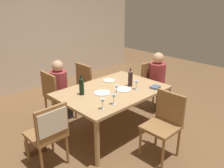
{
  "coord_description": "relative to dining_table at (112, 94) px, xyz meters",
  "views": [
    {
      "loc": [
        -2.51,
        -2.57,
        2.2
      ],
      "look_at": [
        0.0,
        0.0,
        0.84
      ],
      "focal_mm": 39.08,
      "sensor_mm": 36.0,
      "label": 1
    }
  ],
  "objects": [
    {
      "name": "person_man_bearded",
      "position": [
        -0.35,
        0.96,
        -0.02
      ],
      "size": [
        0.34,
        0.29,
        1.11
      ],
      "rotation": [
        0.0,
        0.0,
        -1.57
      ],
      "color": "#33333D",
      "rests_on": "ground_plane"
    },
    {
      "name": "chair_right_end",
      "position": [
        1.22,
        0.09,
        -0.13
      ],
      "size": [
        0.44,
        0.44,
        0.92
      ],
      "rotation": [
        0.0,
        0.0,
        3.14
      ],
      "color": "olive",
      "rests_on": "ground_plane"
    },
    {
      "name": "handbag",
      "position": [
        -1.22,
        0.35,
        -0.55
      ],
      "size": [
        0.29,
        0.15,
        0.22
      ],
      "primitive_type": "cube",
      "rotation": [
        0.0,
        0.0,
        -0.12
      ],
      "color": "brown",
      "rests_on": "ground_plane"
    },
    {
      "name": "chair_near",
      "position": [
        0.09,
        -0.96,
        -0.13
      ],
      "size": [
        0.44,
        0.44,
        0.92
      ],
      "rotation": [
        0.0,
        0.0,
        1.57
      ],
      "color": "olive",
      "rests_on": "ground_plane"
    },
    {
      "name": "chair_far_right",
      "position": [
        0.29,
        0.96,
        -0.13
      ],
      "size": [
        0.44,
        0.44,
        0.92
      ],
      "rotation": [
        0.0,
        0.0,
        -1.57
      ],
      "color": "olive",
      "rests_on": "ground_plane"
    },
    {
      "name": "dining_table",
      "position": [
        0.0,
        0.0,
        0.0
      ],
      "size": [
        1.67,
        1.15,
        0.74
      ],
      "color": "tan",
      "rests_on": "ground_plane"
    },
    {
      "name": "wine_glass_near_right",
      "position": [
        -0.35,
        -0.39,
        0.18
      ],
      "size": [
        0.07,
        0.07,
        0.15
      ],
      "color": "silver",
      "rests_on": "dining_table"
    },
    {
      "name": "dinner_plate_guest_left",
      "position": [
        0.13,
        -0.12,
        0.08
      ],
      "size": [
        0.26,
        0.26,
        0.01
      ],
      "primitive_type": "cylinder",
      "color": "white",
      "rests_on": "dining_table"
    },
    {
      "name": "chair_far_left",
      "position": [
        -0.46,
        0.96,
        -0.13
      ],
      "size": [
        0.44,
        0.44,
        0.92
      ],
      "rotation": [
        0.0,
        0.0,
        -1.57
      ],
      "color": "olive",
      "rests_on": "ground_plane"
    },
    {
      "name": "wine_glass_far",
      "position": [
        0.3,
        -0.25,
        0.18
      ],
      "size": [
        0.07,
        0.07,
        0.15
      ],
      "color": "silver",
      "rests_on": "dining_table"
    },
    {
      "name": "folded_napkin",
      "position": [
        0.56,
        -0.43,
        0.09
      ],
      "size": [
        0.17,
        0.14,
        0.03
      ],
      "primitive_type": "cube",
      "rotation": [
        0.0,
        0.0,
        0.1
      ],
      "color": "#4C5B75",
      "rests_on": "dining_table"
    },
    {
      "name": "person_woman_host",
      "position": [
        1.22,
        -0.03,
        -0.0
      ],
      "size": [
        0.31,
        0.36,
        1.14
      ],
      "rotation": [
        0.0,
        0.0,
        3.14
      ],
      "color": "#33333D",
      "rests_on": "ground_plane"
    },
    {
      "name": "dinner_plate_host",
      "position": [
        -0.2,
        0.01,
        0.08
      ],
      "size": [
        0.25,
        0.25,
        0.01
      ],
      "primitive_type": "cylinder",
      "color": "white",
      "rests_on": "dining_table"
    },
    {
      "name": "chair_left_end",
      "position": [
        -1.22,
        -0.12,
        -0.07
      ],
      "size": [
        0.44,
        0.46,
        0.92
      ],
      "color": "olive",
      "rests_on": "ground_plane"
    },
    {
      "name": "wine_glass_near_left",
      "position": [
        -0.07,
        -0.17,
        0.18
      ],
      "size": [
        0.07,
        0.07,
        0.15
      ],
      "color": "silver",
      "rests_on": "dining_table"
    },
    {
      "name": "dinner_plate_guest_right",
      "position": [
        0.26,
        0.34,
        0.08
      ],
      "size": [
        0.22,
        0.22,
        0.01
      ],
      "primitive_type": "cylinder",
      "color": "silver",
      "rests_on": "dining_table"
    },
    {
      "name": "wine_bottle_tall_green",
      "position": [
        0.34,
        -0.08,
        0.21
      ],
      "size": [
        0.08,
        0.08,
        0.3
      ],
      "color": "black",
      "rests_on": "dining_table"
    },
    {
      "name": "wine_glass_centre",
      "position": [
        -0.56,
        -0.4,
        0.18
      ],
      "size": [
        0.07,
        0.07,
        0.15
      ],
      "color": "silver",
      "rests_on": "dining_table"
    },
    {
      "name": "ground_plane",
      "position": [
        0.0,
        0.0,
        -0.66
      ],
      "size": [
        10.0,
        10.0,
        0.0
      ],
      "primitive_type": "plane",
      "color": "brown"
    },
    {
      "name": "wine_bottle_dark_red",
      "position": [
        -0.46,
        0.19,
        0.22
      ],
      "size": [
        0.07,
        0.07,
        0.31
      ],
      "color": "black",
      "rests_on": "dining_table"
    },
    {
      "name": "rear_room_partition",
      "position": [
        0.0,
        2.78,
        0.69
      ],
      "size": [
        6.4,
        0.12,
        2.7
      ],
      "primitive_type": "cube",
      "color": "beige",
      "rests_on": "ground_plane"
    }
  ]
}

